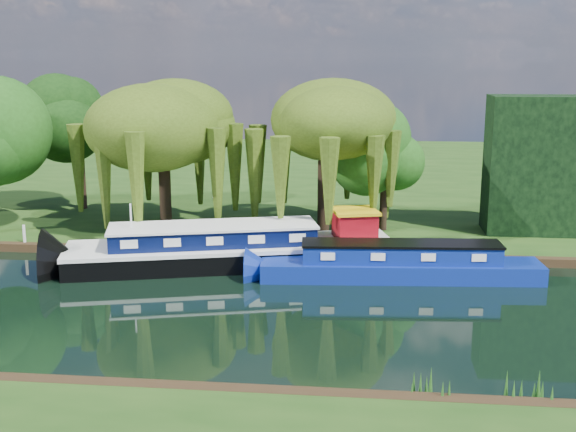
# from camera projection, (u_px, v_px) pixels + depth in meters

# --- Properties ---
(ground) EXTENTS (120.00, 120.00, 0.00)m
(ground) POSITION_uv_depth(u_px,v_px,m) (157.00, 307.00, 31.35)
(ground) COLOR black
(far_bank) EXTENTS (120.00, 52.00, 0.45)m
(far_bank) POSITION_uv_depth(u_px,v_px,m) (264.00, 175.00, 64.30)
(far_bank) COLOR #17380F
(far_bank) RESTS_ON ground
(dutch_barge) EXTENTS (17.34, 8.03, 3.57)m
(dutch_barge) POSITION_uv_depth(u_px,v_px,m) (234.00, 248.00, 37.48)
(dutch_barge) COLOR black
(dutch_barge) RESTS_ON ground
(narrowboat) EXTENTS (13.73, 3.24, 1.98)m
(narrowboat) POSITION_uv_depth(u_px,v_px,m) (401.00, 265.00, 35.14)
(narrowboat) COLOR navy
(narrowboat) RESTS_ON ground
(white_cruiser) EXTENTS (2.60, 2.31, 1.27)m
(white_cruiser) POSITION_uv_depth(u_px,v_px,m) (501.00, 276.00, 35.80)
(white_cruiser) COLOR silver
(white_cruiser) RESTS_ON ground
(willow_left) EXTENTS (7.02, 7.02, 8.41)m
(willow_left) POSITION_uv_depth(u_px,v_px,m) (163.00, 128.00, 41.89)
(willow_left) COLOR black
(willow_left) RESTS_ON far_bank
(willow_right) EXTENTS (6.64, 6.64, 8.09)m
(willow_right) POSITION_uv_depth(u_px,v_px,m) (324.00, 133.00, 41.13)
(willow_right) COLOR black
(willow_right) RESTS_ON far_bank
(tree_far_mid) EXTENTS (5.05, 5.05, 8.27)m
(tree_far_mid) POSITION_uv_depth(u_px,v_px,m) (78.00, 125.00, 48.18)
(tree_far_mid) COLOR black
(tree_far_mid) RESTS_ON far_bank
(tree_far_right) EXTENTS (3.97, 3.97, 6.50)m
(tree_far_right) POSITION_uv_depth(u_px,v_px,m) (385.00, 155.00, 42.41)
(tree_far_right) COLOR black
(tree_far_right) RESTS_ON far_bank
(conifer_hedge) EXTENTS (6.00, 3.00, 8.00)m
(conifer_hedge) POSITION_uv_depth(u_px,v_px,m) (539.00, 165.00, 42.02)
(conifer_hedge) COLOR black
(conifer_hedge) RESTS_ON far_bank
(lamppost) EXTENTS (0.36, 0.36, 2.56)m
(lamppost) POSITION_uv_depth(u_px,v_px,m) (216.00, 204.00, 40.96)
(lamppost) COLOR silver
(lamppost) RESTS_ON far_bank
(mooring_posts) EXTENTS (19.16, 0.16, 1.00)m
(mooring_posts) POSITION_uv_depth(u_px,v_px,m) (191.00, 238.00, 39.34)
(mooring_posts) COLOR silver
(mooring_posts) RESTS_ON far_bank
(reeds_near) EXTENTS (33.70, 1.50, 1.10)m
(reeds_near) POSITION_uv_depth(u_px,v_px,m) (298.00, 379.00, 23.17)
(reeds_near) COLOR #1A4D14
(reeds_near) RESTS_ON ground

